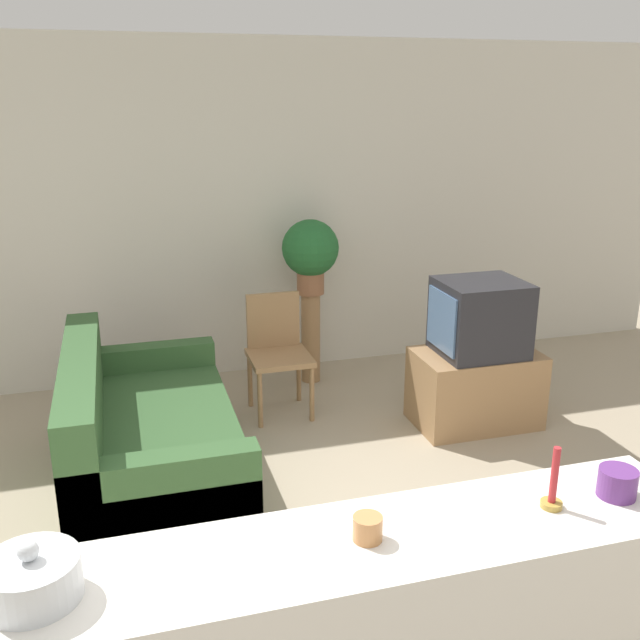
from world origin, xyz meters
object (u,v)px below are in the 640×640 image
(television, at_px, (479,318))
(decorative_bowl, at_px, (32,578))
(potted_plant, at_px, (310,251))
(wooden_chair, at_px, (277,348))
(couch, at_px, (145,440))

(television, xyz_separation_m, decorative_bowl, (-2.65, -2.50, 0.27))
(potted_plant, xyz_separation_m, decorative_bowl, (-1.74, -3.60, -0.02))
(wooden_chair, relative_size, decorative_bowl, 3.46)
(wooden_chair, bearing_deg, potted_plant, 51.23)
(couch, height_order, wooden_chair, wooden_chair)
(television, bearing_deg, potted_plant, 129.58)
(couch, bearing_deg, decorative_bowl, -98.68)
(couch, xyz_separation_m, wooden_chair, (1.00, 0.84, 0.20))
(wooden_chair, bearing_deg, couch, -140.16)
(television, distance_m, wooden_chair, 1.47)
(couch, distance_m, decorative_bowl, 2.43)
(couch, height_order, potted_plant, potted_plant)
(potted_plant, height_order, decorative_bowl, potted_plant)
(couch, relative_size, decorative_bowl, 7.11)
(decorative_bowl, bearing_deg, wooden_chair, 66.55)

